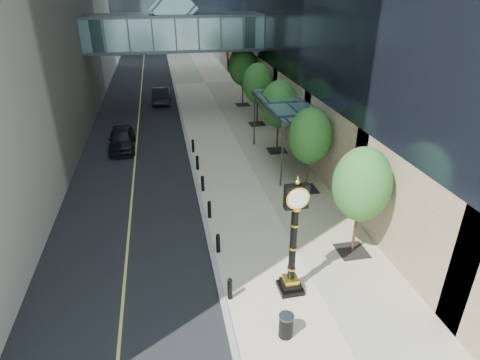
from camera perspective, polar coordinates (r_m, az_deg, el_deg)
name	(u,v)px	position (r m, az deg, el deg)	size (l,w,h in m)	color
ground	(301,307)	(16.97, 8.65, -17.46)	(320.00, 320.00, 0.00)	gray
road	(142,86)	(52.71, -13.83, 12.87)	(8.00, 180.00, 0.02)	black
sidewalk	(205,83)	(52.98, -4.95, 13.60)	(8.00, 180.00, 0.06)	#C7B299
curb	(174,84)	(52.69, -9.38, 13.29)	(0.25, 180.00, 0.07)	gray
skywalk	(174,30)	(39.60, -9.31, 20.34)	(17.00, 4.20, 5.80)	#487273
entrance_canopy	(286,105)	(27.69, 6.53, 10.55)	(3.00, 8.00, 4.38)	#383F44
bollard_row	(206,196)	(23.31, -4.88, -2.33)	(0.20, 16.20, 0.90)	black
street_trees	(275,100)	(30.61, 5.02, 11.30)	(2.87, 28.73, 5.89)	black
street_clock	(293,246)	(16.18, 7.54, -9.27)	(0.98, 0.98, 5.17)	black
trash_bin	(286,326)	(15.49, 6.55, -19.96)	(0.52, 0.52, 0.90)	black
pedestrian	(301,154)	(28.40, 8.63, 3.71)	(0.59, 0.38, 1.61)	#B3ADA4
car_near	(122,139)	(32.25, -16.48, 5.63)	(1.91, 4.75, 1.62)	black
car_far	(161,95)	(44.54, -11.11, 11.84)	(1.75, 5.02, 1.65)	black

